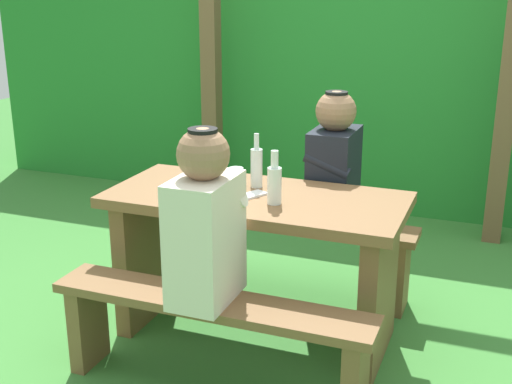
{
  "coord_description": "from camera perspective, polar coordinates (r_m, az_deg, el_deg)",
  "views": [
    {
      "loc": [
        1.08,
        -2.77,
        1.7
      ],
      "look_at": [
        0.0,
        0.0,
        0.75
      ],
      "focal_mm": 46.82,
      "sensor_mm": 36.0,
      "label": 1
    }
  ],
  "objects": [
    {
      "name": "bottle_center",
      "position": [
        2.98,
        1.59,
        0.79
      ],
      "size": [
        0.06,
        0.06,
        0.25
      ],
      "color": "silver",
      "rests_on": "picnic_table"
    },
    {
      "name": "person_white_shirt",
      "position": [
        2.67,
        -4.36,
        -2.64
      ],
      "size": [
        0.25,
        0.35,
        0.72
      ],
      "color": "silver",
      "rests_on": "bench_near"
    },
    {
      "name": "bench_far",
      "position": [
        3.73,
        2.9,
        -4.05
      ],
      "size": [
        1.4,
        0.24,
        0.44
      ],
      "color": "brown",
      "rests_on": "ground_plane"
    },
    {
      "name": "pergola_post_left",
      "position": [
        5.04,
        -3.88,
        11.31
      ],
      "size": [
        0.12,
        0.12,
        2.28
      ],
      "primitive_type": "cube",
      "color": "brown",
      "rests_on": "ground_plane"
    },
    {
      "name": "drinking_glass",
      "position": [
        3.23,
        -1.71,
        1.25
      ],
      "size": [
        0.07,
        0.07,
        0.1
      ],
      "primitive_type": "cylinder",
      "color": "silver",
      "rests_on": "picnic_table"
    },
    {
      "name": "picnic_table",
      "position": [
        3.21,
        -0.0,
        -4.23
      ],
      "size": [
        1.4,
        0.64,
        0.73
      ],
      "color": "brown",
      "rests_on": "ground_plane"
    },
    {
      "name": "bench_near",
      "position": [
        2.85,
        -3.87,
        -11.31
      ],
      "size": [
        1.4,
        0.24,
        0.44
      ],
      "color": "brown",
      "rests_on": "ground_plane"
    },
    {
      "name": "pergola_post_right",
      "position": [
        4.57,
        20.89,
        9.55
      ],
      "size": [
        0.12,
        0.12,
        2.28
      ],
      "primitive_type": "cube",
      "color": "brown",
      "rests_on": "ground_plane"
    },
    {
      "name": "person_black_coat",
      "position": [
        3.52,
        6.67,
        2.33
      ],
      "size": [
        0.25,
        0.35,
        0.72
      ],
      "color": "black",
      "rests_on": "bench_far"
    },
    {
      "name": "ground_plane",
      "position": [
        3.43,
        -0.0,
        -12.0
      ],
      "size": [
        12.0,
        12.0,
        0.0
      ],
      "primitive_type": "plane",
      "color": "#3D7F36"
    },
    {
      "name": "bottle_left",
      "position": [
        3.07,
        -4.04,
        1.24
      ],
      "size": [
        0.06,
        0.06,
        0.25
      ],
      "color": "silver",
      "rests_on": "picnic_table"
    },
    {
      "name": "cell_phone",
      "position": [
        3.11,
        -0.34,
        -0.25
      ],
      "size": [
        0.12,
        0.16,
        0.01
      ],
      "primitive_type": "cube",
      "rotation": [
        0.0,
        0.0,
        -0.46
      ],
      "color": "silver",
      "rests_on": "picnic_table"
    },
    {
      "name": "hedge_backdrop",
      "position": [
        5.33,
        9.39,
        8.34
      ],
      "size": [
        6.4,
        0.67,
        1.7
      ],
      "primitive_type": "cube",
      "color": "#257F2D",
      "rests_on": "ground_plane"
    },
    {
      "name": "bottle_right",
      "position": [
        3.22,
        0.05,
        2.21
      ],
      "size": [
        0.06,
        0.06,
        0.26
      ],
      "color": "silver",
      "rests_on": "picnic_table"
    }
  ]
}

